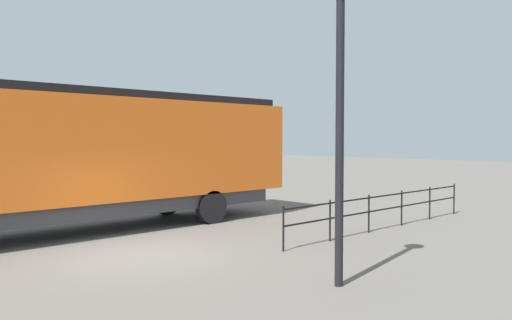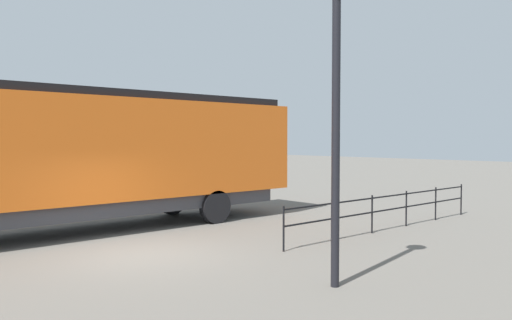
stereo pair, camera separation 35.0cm
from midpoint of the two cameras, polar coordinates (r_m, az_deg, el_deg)
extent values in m
plane|color=#666059|center=(12.77, -13.61, -10.39)|extent=(120.00, 120.00, 0.00)
cube|color=orange|center=(15.39, -26.23, 1.02)|extent=(2.99, 18.12, 3.02)
cube|color=black|center=(19.29, -3.08, 0.12)|extent=(2.87, 2.26, 2.11)
cube|color=black|center=(15.44, -26.34, 7.07)|extent=(2.69, 17.40, 0.24)
cube|color=#38383D|center=(15.52, -26.11, -5.40)|extent=(2.69, 16.67, 0.45)
cylinder|color=black|center=(19.22, -10.55, -4.43)|extent=(0.30, 1.10, 1.10)
cylinder|color=black|center=(17.04, -5.62, -5.26)|extent=(0.30, 1.10, 1.10)
cylinder|color=black|center=(9.68, 8.35, 2.10)|extent=(0.16, 0.16, 5.52)
cube|color=black|center=(16.33, 13.79, -3.89)|extent=(0.04, 9.29, 0.04)
cube|color=black|center=(16.38, 13.78, -5.35)|extent=(0.04, 9.29, 0.04)
cylinder|color=black|center=(12.78, 2.30, -7.71)|extent=(0.05, 0.05, 1.14)
cylinder|color=black|center=(14.15, 7.60, -6.75)|extent=(0.05, 0.05, 1.14)
cylinder|color=black|center=(15.62, 11.92, -5.92)|extent=(0.05, 0.05, 1.14)
cylinder|color=black|center=(17.17, 15.46, -5.21)|extent=(0.05, 0.05, 1.14)
cylinder|color=black|center=(18.77, 18.41, -4.61)|extent=(0.05, 0.05, 1.14)
cylinder|color=black|center=(20.42, 20.88, -4.09)|extent=(0.05, 0.05, 1.14)
camera|label=1|loc=(0.17, -90.81, -0.03)|focal=35.65mm
camera|label=2|loc=(0.17, 89.19, 0.03)|focal=35.65mm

